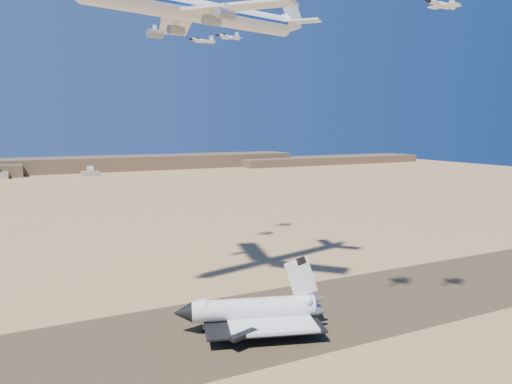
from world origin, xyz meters
name	(u,v)px	position (x,y,z in m)	size (l,w,h in m)	color
ground	(214,332)	(0.00, 0.00, 0.00)	(1200.00, 1200.00, 0.00)	tan
runway	(214,332)	(0.00, 0.00, 0.03)	(600.00, 50.00, 0.06)	brown
ridgeline	(104,165)	(65.32, 527.31, 7.63)	(960.00, 90.00, 18.00)	brown
shuttle	(252,311)	(10.15, -3.57, 5.58)	(42.54, 33.80, 20.74)	white
carrier_747	(191,10)	(4.57, 26.86, 92.37)	(88.14, 66.36, 21.94)	white
crew_a	(283,331)	(16.45, -9.97, 0.88)	(0.60, 0.39, 1.65)	#D5580C
crew_b	(285,333)	(16.35, -10.99, 0.84)	(0.76, 0.44, 1.56)	#D5580C
crew_c	(291,332)	(18.04, -11.42, 0.95)	(1.05, 0.54, 1.78)	#D5580C
chase_jet_b	(441,4)	(51.12, -28.20, 87.53)	(13.62, 7.68, 3.42)	white
chase_jet_d	(202,41)	(26.46, 75.12, 91.94)	(13.80, 8.07, 3.52)	white
chase_jet_e	(228,37)	(44.71, 89.69, 97.16)	(15.08, 8.87, 3.86)	white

